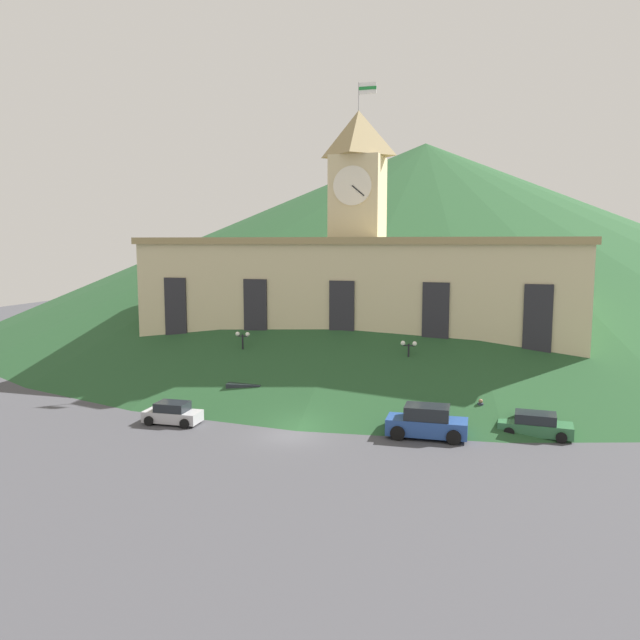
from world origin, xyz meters
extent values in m
plane|color=#424247|center=(0.00, 0.00, 0.00)|extent=(160.00, 160.00, 0.00)
cube|color=beige|center=(0.00, 19.05, 6.13)|extent=(38.86, 11.52, 12.26)
cube|color=#998456|center=(0.00, 19.05, 12.56)|extent=(39.46, 12.12, 0.60)
cube|color=beige|center=(0.00, 19.05, 16.46)|extent=(4.50, 4.50, 7.22)
pyramid|color=#998456|center=(0.00, 19.05, 22.10)|extent=(4.95, 4.95, 4.05)
cylinder|color=silver|center=(0.00, 16.74, 17.33)|extent=(3.42, 0.12, 3.42)
cube|color=black|center=(0.54, 16.67, 16.88)|extent=(1.14, 0.06, 0.98)
cylinder|color=#B2B2B7|center=(0.00, 19.05, 25.32)|extent=(0.10, 0.10, 2.40)
cube|color=white|center=(0.80, 19.05, 25.97)|extent=(1.60, 0.06, 1.00)
cube|color=#1E8438|center=(0.80, 19.01, 25.97)|extent=(1.60, 0.04, 0.28)
cube|color=#232328|center=(-15.54, 13.21, 5.88)|extent=(2.14, 0.16, 6.74)
cube|color=#232328|center=(-7.77, 13.21, 5.88)|extent=(2.14, 0.16, 6.74)
cube|color=#232328|center=(0.00, 13.21, 5.88)|extent=(2.14, 0.16, 6.74)
cube|color=#232328|center=(7.77, 13.21, 5.88)|extent=(2.14, 0.16, 6.74)
cube|color=#232328|center=(15.54, 13.21, 5.88)|extent=(2.14, 0.16, 6.74)
cube|color=#1E8438|center=(-14.74, 9.33, 1.14)|extent=(5.90, 0.12, 2.29)
cube|color=white|center=(-8.84, 9.33, 1.14)|extent=(5.90, 0.12, 2.29)
cube|color=#1E8438|center=(-2.95, 9.33, 1.14)|extent=(5.90, 0.12, 2.29)
cube|color=white|center=(2.95, 9.33, 1.14)|extent=(5.90, 0.12, 2.29)
cube|color=#1E8438|center=(8.84, 9.33, 1.14)|extent=(5.90, 0.12, 2.29)
cube|color=white|center=(14.74, 9.33, 1.14)|extent=(5.90, 0.12, 2.29)
cone|color=#234C28|center=(0.00, 69.64, 14.34)|extent=(137.37, 137.37, 28.68)
cylinder|color=black|center=(-7.77, 10.33, 2.41)|extent=(0.14, 0.14, 4.83)
cube|color=black|center=(-7.77, 10.33, 4.68)|extent=(0.90, 0.08, 0.08)
sphere|color=white|center=(-8.22, 10.33, 4.86)|extent=(0.36, 0.36, 0.36)
sphere|color=white|center=(-7.32, 10.33, 4.86)|extent=(0.36, 0.36, 0.36)
cylinder|color=black|center=(6.06, 10.33, 2.34)|extent=(0.14, 0.14, 4.67)
cube|color=black|center=(6.06, 10.33, 4.52)|extent=(0.90, 0.08, 0.08)
sphere|color=white|center=(5.61, 10.33, 4.70)|extent=(0.36, 0.36, 0.36)
sphere|color=white|center=(6.51, 10.33, 4.70)|extent=(0.36, 0.36, 0.36)
cube|color=black|center=(-5.74, 6.19, 0.62)|extent=(5.09, 2.53, 0.89)
cube|color=#1E2328|center=(-5.74, 6.19, 1.44)|extent=(2.88, 2.13, 0.73)
cylinder|color=black|center=(-4.20, 7.37, 0.40)|extent=(0.83, 0.45, 0.79)
cylinder|color=black|center=(-3.97, 5.38, 0.40)|extent=(0.83, 0.45, 0.79)
cylinder|color=black|center=(-7.51, 6.99, 0.40)|extent=(0.83, 0.45, 0.79)
cylinder|color=black|center=(-7.28, 5.01, 0.40)|extent=(0.83, 0.45, 0.79)
cube|color=#284C99|center=(8.48, 2.00, 0.73)|extent=(5.16, 2.15, 1.04)
cube|color=#1E2328|center=(8.48, 2.00, 1.67)|extent=(2.86, 1.92, 0.85)
cylinder|color=black|center=(10.18, 3.05, 0.46)|extent=(0.93, 0.39, 0.92)
cylinder|color=black|center=(10.24, 1.05, 0.46)|extent=(0.93, 0.39, 0.92)
cylinder|color=black|center=(6.72, 2.94, 0.46)|extent=(0.93, 0.39, 0.92)
cylinder|color=black|center=(6.78, 0.94, 0.46)|extent=(0.93, 0.39, 0.92)
cube|color=#2D663D|center=(15.16, 4.21, 0.54)|extent=(4.68, 2.01, 0.77)
cube|color=#1E2328|center=(15.16, 4.21, 1.24)|extent=(2.60, 1.77, 0.63)
cylinder|color=black|center=(16.76, 5.03, 0.34)|extent=(0.70, 0.36, 0.68)
cylinder|color=black|center=(16.68, 3.23, 0.34)|extent=(0.70, 0.36, 0.68)
cylinder|color=black|center=(13.64, 5.18, 0.34)|extent=(0.70, 0.36, 0.68)
cylinder|color=black|center=(13.55, 3.38, 0.34)|extent=(0.70, 0.36, 0.68)
cube|color=#B7B7BC|center=(-8.75, 0.27, 0.52)|extent=(3.96, 1.83, 0.74)
cube|color=#1E2328|center=(-8.75, 0.27, 1.20)|extent=(2.20, 1.64, 0.61)
cylinder|color=black|center=(-10.04, -0.63, 0.33)|extent=(0.67, 0.33, 0.66)
cylinder|color=black|center=(-10.10, 1.07, 0.33)|extent=(0.67, 0.33, 0.66)
cylinder|color=black|center=(-7.39, -0.54, 0.33)|extent=(0.67, 0.33, 0.66)
cylinder|color=black|center=(-7.45, 1.16, 0.33)|extent=(0.67, 0.33, 0.66)
cylinder|color=#282D3D|center=(11.79, 5.64, 0.44)|extent=(0.20, 0.20, 0.87)
cylinder|color=#282D3D|center=(11.56, 5.75, 0.44)|extent=(0.20, 0.20, 0.87)
cylinder|color=#282D3D|center=(11.67, 5.69, 1.22)|extent=(0.54, 0.54, 0.69)
sphere|color=#936B4C|center=(11.67, 5.69, 1.71)|extent=(0.29, 0.29, 0.29)
camera|label=1|loc=(12.69, -37.08, 12.45)|focal=35.00mm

